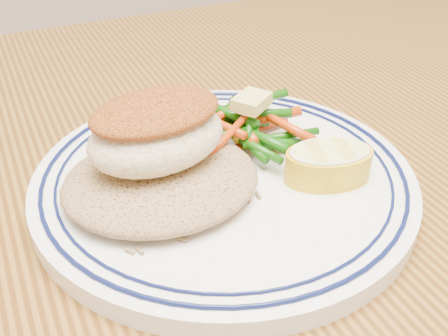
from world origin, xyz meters
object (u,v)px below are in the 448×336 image
(rice_pilaf, at_px, (161,176))
(fish_fillet, at_px, (156,131))
(dining_table, at_px, (251,323))
(lemon_wedge, at_px, (329,162))
(plate, at_px, (224,180))
(vegetable_pile, at_px, (246,125))

(rice_pilaf, distance_m, fish_fillet, 0.03)
(dining_table, distance_m, lemon_wedge, 0.14)
(plate, relative_size, rice_pilaf, 2.03)
(plate, xyz_separation_m, lemon_wedge, (0.06, -0.04, 0.02))
(plate, height_order, rice_pilaf, rice_pilaf)
(fish_fillet, xyz_separation_m, lemon_wedge, (0.11, -0.04, -0.03))
(plate, distance_m, rice_pilaf, 0.05)
(rice_pilaf, relative_size, vegetable_pile, 1.23)
(fish_fillet, height_order, vegetable_pile, fish_fillet)
(plate, distance_m, vegetable_pile, 0.05)
(fish_fillet, xyz_separation_m, vegetable_pile, (0.08, 0.03, -0.03))
(dining_table, height_order, vegetable_pile, vegetable_pile)
(dining_table, relative_size, lemon_wedge, 21.55)
(vegetable_pile, bearing_deg, dining_table, -112.08)
(rice_pilaf, xyz_separation_m, lemon_wedge, (0.11, -0.03, 0.00))
(dining_table, height_order, lemon_wedge, lemon_wedge)
(dining_table, bearing_deg, plate, 93.43)
(lemon_wedge, bearing_deg, plate, 150.89)
(dining_table, bearing_deg, fish_fillet, 133.69)
(dining_table, distance_m, rice_pilaf, 0.14)
(dining_table, distance_m, fish_fillet, 0.17)
(plate, xyz_separation_m, vegetable_pile, (0.04, 0.03, 0.02))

